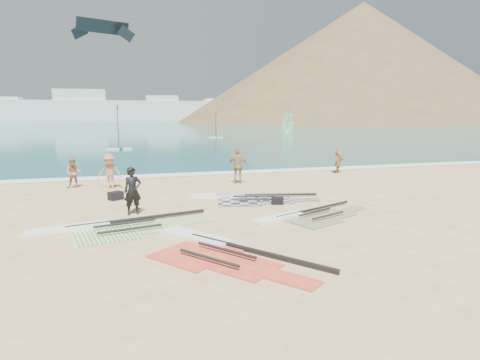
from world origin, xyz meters
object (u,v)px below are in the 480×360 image
object	(u,v)px
person_wetsuit	(133,191)
beachgoer_left	(74,173)
rig_grey	(244,198)
beachgoer_mid	(110,171)
beachgoer_right	(338,161)
beachgoer_back	(238,166)
rig_orange	(306,216)
rig_green	(110,228)
rig_red	(215,250)
gear_bag_near	(116,196)
gear_bag_far	(277,201)

from	to	relation	value
person_wetsuit	beachgoer_left	bearing A→B (deg)	100.30
rig_grey	beachgoer_mid	world-z (taller)	beachgoer_mid
beachgoer_mid	beachgoer_right	xyz separation A→B (m)	(13.88, 1.81, -0.13)
beachgoer_back	beachgoer_right	size ratio (longest dim) A/B	1.28
rig_orange	beachgoer_right	world-z (taller)	beachgoer_right
rig_green	rig_red	bearing A→B (deg)	-59.13
beachgoer_back	beachgoer_right	bearing A→B (deg)	-140.10
gear_bag_near	beachgoer_left	size ratio (longest dim) A/B	0.37
beachgoer_left	gear_bag_far	bearing A→B (deg)	-30.93
person_wetsuit	beachgoer_left	size ratio (longest dim) A/B	1.16
person_wetsuit	beachgoer_mid	bearing A→B (deg)	86.78
beachgoer_back	beachgoer_right	world-z (taller)	beachgoer_back
rig_grey	gear_bag_far	xyz separation A→B (m)	(1.10, -1.30, 0.10)
beachgoer_left	beachgoer_right	size ratio (longest dim) A/B	1.04
rig_orange	beachgoer_mid	distance (m)	10.67
gear_bag_far	beachgoer_mid	bearing A→B (deg)	141.51
rig_red	beachgoer_left	size ratio (longest dim) A/B	3.54
gear_bag_far	person_wetsuit	xyz separation A→B (m)	(-5.89, -0.12, 0.76)
rig_red	gear_bag_far	xyz separation A→B (m)	(3.77, 4.97, 0.10)
gear_bag_far	beachgoer_back	xyz separation A→B (m)	(-0.29, 5.20, 0.82)
beachgoer_mid	rig_green	bearing A→B (deg)	-77.82
rig_green	rig_grey	bearing A→B (deg)	17.13
rig_orange	beachgoer_back	bearing A→B (deg)	70.92
gear_bag_near	rig_green	bearing A→B (deg)	-90.90
rig_green	rig_orange	world-z (taller)	rig_green
rig_red	beachgoer_back	bearing A→B (deg)	123.35
rig_red	gear_bag_far	world-z (taller)	gear_bag_far
beachgoer_left	beachgoer_back	size ratio (longest dim) A/B	0.81
beachgoer_left	rig_red	bearing A→B (deg)	-61.53
rig_grey	rig_red	bearing A→B (deg)	-100.86
beachgoer_back	gear_bag_far	bearing A→B (deg)	116.68
rig_green	person_wetsuit	size ratio (longest dim) A/B	3.43
rig_red	beachgoer_right	size ratio (longest dim) A/B	3.67
rig_orange	beachgoer_right	size ratio (longest dim) A/B	3.38
rig_green	beachgoer_mid	size ratio (longest dim) A/B	3.50
gear_bag_near	beachgoer_left	distance (m)	4.13
gear_bag_far	rig_red	bearing A→B (deg)	-127.19
gear_bag_near	beachgoer_right	world-z (taller)	beachgoer_right
rig_red	gear_bag_near	world-z (taller)	gear_bag_near
rig_orange	person_wetsuit	xyz separation A→B (m)	(-6.12, 2.22, 0.86)
rig_green	beachgoer_back	world-z (taller)	beachgoer_back
beachgoer_mid	beachgoer_left	bearing A→B (deg)	168.40
beachgoer_mid	beachgoer_right	world-z (taller)	beachgoer_mid
gear_bag_near	beachgoer_back	distance (m)	6.83
beachgoer_left	rig_orange	bearing A→B (deg)	-39.15
gear_bag_far	rig_green	bearing A→B (deg)	-163.92
rig_grey	beachgoer_back	size ratio (longest dim) A/B	2.93
beachgoer_mid	gear_bag_near	bearing A→B (deg)	-73.04
beachgoer_back	beachgoer_right	distance (m)	7.55
person_wetsuit	beachgoer_mid	size ratio (longest dim) A/B	1.02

